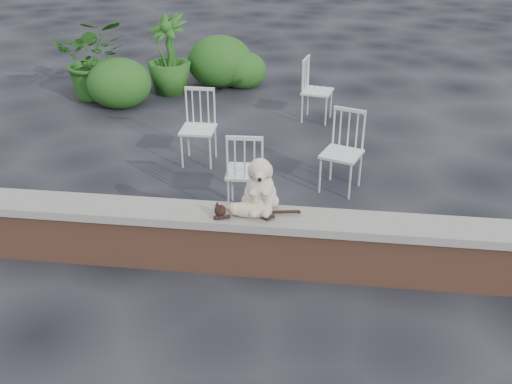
# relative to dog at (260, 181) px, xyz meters

# --- Properties ---
(ground) EXTENTS (60.00, 60.00, 0.00)m
(ground) POSITION_rel_dog_xyz_m (0.35, -0.11, -0.86)
(ground) COLOR black
(ground) RESTS_ON ground
(brick_wall) EXTENTS (6.00, 0.30, 0.50)m
(brick_wall) POSITION_rel_dog_xyz_m (0.35, -0.11, -0.61)
(brick_wall) COLOR brown
(brick_wall) RESTS_ON ground
(capstone) EXTENTS (6.20, 0.40, 0.08)m
(capstone) POSITION_rel_dog_xyz_m (0.35, -0.11, -0.32)
(capstone) COLOR slate
(capstone) RESTS_ON brick_wall
(dog) EXTENTS (0.41, 0.52, 0.56)m
(dog) POSITION_rel_dog_xyz_m (0.00, 0.00, 0.00)
(dog) COLOR beige
(dog) RESTS_ON capstone
(cat) EXTENTS (0.92, 0.31, 0.15)m
(cat) POSITION_rel_dog_xyz_m (-0.08, -0.15, -0.20)
(cat) COLOR tan
(cat) RESTS_ON capstone
(chair_a) EXTENTS (0.56, 0.56, 0.94)m
(chair_a) POSITION_rel_dog_xyz_m (-1.04, 2.14, -0.39)
(chair_a) COLOR white
(chair_a) RESTS_ON ground
(chair_c) EXTENTS (0.59, 0.59, 0.94)m
(chair_c) POSITION_rel_dog_xyz_m (-0.27, 1.01, -0.39)
(chair_c) COLOR white
(chair_c) RESTS_ON ground
(chair_d) EXTENTS (0.72, 0.72, 0.94)m
(chair_d) POSITION_rel_dog_xyz_m (0.74, 1.61, -0.39)
(chair_d) COLOR white
(chair_d) RESTS_ON ground
(chair_e) EXTENTS (0.66, 0.66, 0.94)m
(chair_e) POSITION_rel_dog_xyz_m (0.39, 3.85, -0.39)
(chair_e) COLOR white
(chair_e) RESTS_ON ground
(potted_plant_a) EXTENTS (1.45, 1.35, 1.32)m
(potted_plant_a) POSITION_rel_dog_xyz_m (-3.28, 4.47, -0.20)
(potted_plant_a) COLOR #1F5117
(potted_plant_a) RESTS_ON ground
(potted_plant_b) EXTENTS (1.01, 1.01, 1.31)m
(potted_plant_b) POSITION_rel_dog_xyz_m (-2.13, 4.86, -0.20)
(potted_plant_b) COLOR #1F5117
(potted_plant_b) RESTS_ON ground
(shrubbery) EXTENTS (2.73, 2.30, 0.91)m
(shrubbery) POSITION_rel_dog_xyz_m (-1.77, 4.98, -0.49)
(shrubbery) COLOR #1F5117
(shrubbery) RESTS_ON ground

